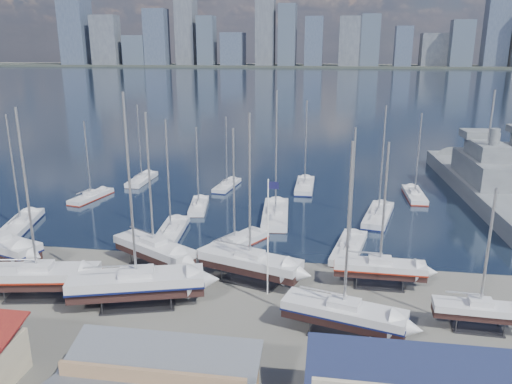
# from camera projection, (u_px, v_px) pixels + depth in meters

# --- Properties ---
(ground) EXTENTS (1400.00, 1400.00, 0.00)m
(ground) POSITION_uv_depth(u_px,v_px,m) (214.00, 302.00, 46.19)
(ground) COLOR #605E59
(ground) RESTS_ON ground
(water) EXTENTS (1400.00, 600.00, 0.40)m
(water) POSITION_uv_depth(u_px,v_px,m) (319.00, 82.00, 340.43)
(water) COLOR #172137
(water) RESTS_ON ground
(far_shore) EXTENTS (1400.00, 80.00, 2.20)m
(far_shore) POSITION_uv_depth(u_px,v_px,m) (326.00, 66.00, 586.83)
(far_shore) COLOR #2D332D
(far_shore) RESTS_ON ground
(skyline) EXTENTS (639.14, 43.80, 107.69)m
(skyline) POSITION_uv_depth(u_px,v_px,m) (321.00, 32.00, 571.45)
(skyline) COLOR #475166
(skyline) RESTS_ON far_shore
(sailboat_cradle_1) EXTENTS (11.49, 5.03, 17.82)m
(sailboat_cradle_1) POSITION_uv_depth(u_px,v_px,m) (38.00, 276.00, 46.42)
(sailboat_cradle_1) COLOR #2D2D33
(sailboat_cradle_1) RESTS_ON ground
(sailboat_cradle_2) EXTENTS (10.23, 7.60, 16.57)m
(sailboat_cradle_2) POSITION_uv_depth(u_px,v_px,m) (154.00, 249.00, 52.84)
(sailboat_cradle_2) COLOR #2D2D33
(sailboat_cradle_2) RESTS_ON ground
(sailboat_cradle_3) EXTENTS (12.52, 6.69, 19.23)m
(sailboat_cradle_3) POSITION_uv_depth(u_px,v_px,m) (137.00, 283.00, 44.88)
(sailboat_cradle_3) COLOR #2D2D33
(sailboat_cradle_3) RESTS_ON ground
(sailboat_cradle_4) EXTENTS (10.81, 6.03, 16.94)m
(sailboat_cradle_4) POSITION_uv_depth(u_px,v_px,m) (250.00, 262.00, 49.51)
(sailboat_cradle_4) COLOR #2D2D33
(sailboat_cradle_4) RESTS_ON ground
(sailboat_cradle_5) EXTENTS (10.36, 5.34, 16.11)m
(sailboat_cradle_5) POSITION_uv_depth(u_px,v_px,m) (344.00, 313.00, 40.13)
(sailboat_cradle_5) COLOR #2D2D33
(sailboat_cradle_5) RESTS_ON ground
(sailboat_cradle_6) EXTENTS (8.88, 2.62, 14.41)m
(sailboat_cradle_6) POSITION_uv_depth(u_px,v_px,m) (380.00, 268.00, 48.61)
(sailboat_cradle_6) COLOR #2D2D33
(sailboat_cradle_6) RESTS_ON ground
(sailboat_cradle_7) EXTENTS (7.43, 2.38, 12.30)m
(sailboat_cradle_7) POSITION_uv_depth(u_px,v_px,m) (479.00, 310.00, 41.03)
(sailboat_cradle_7) COLOR #2D2D33
(sailboat_cradle_7) RESTS_ON ground
(sailboat_moored_0) EXTENTS (5.26, 10.73, 15.45)m
(sailboat_moored_0) POSITION_uv_depth(u_px,v_px,m) (21.00, 225.00, 65.21)
(sailboat_moored_0) COLOR black
(sailboat_moored_0) RESTS_ON water
(sailboat_moored_1) EXTENTS (4.07, 8.79, 12.69)m
(sailboat_moored_1) POSITION_uv_depth(u_px,v_px,m) (91.00, 197.00, 77.32)
(sailboat_moored_1) COLOR black
(sailboat_moored_1) RESTS_ON water
(sailboat_moored_2) EXTENTS (2.62, 9.31, 14.06)m
(sailboat_moored_2) POSITION_uv_depth(u_px,v_px,m) (142.00, 180.00, 87.11)
(sailboat_moored_2) COLOR black
(sailboat_moored_2) RESTS_ON water
(sailboat_moored_3) EXTENTS (3.71, 10.41, 15.25)m
(sailboat_moored_3) POSITION_uv_depth(u_px,v_px,m) (171.00, 233.00, 62.25)
(sailboat_moored_3) COLOR black
(sailboat_moored_3) RESTS_ON water
(sailboat_moored_4) EXTENTS (3.65, 8.57, 12.54)m
(sailboat_moored_4) POSITION_uv_depth(u_px,v_px,m) (199.00, 207.00, 72.66)
(sailboat_moored_4) COLOR black
(sailboat_moored_4) RESTS_ON water
(sailboat_moored_5) EXTENTS (3.48, 8.59, 12.48)m
(sailboat_moored_5) POSITION_uv_depth(u_px,v_px,m) (227.00, 186.00, 83.45)
(sailboat_moored_5) COLOR black
(sailboat_moored_5) RESTS_ON water
(sailboat_moored_6) EXTENTS (7.37, 9.91, 14.75)m
(sailboat_moored_6) POSITION_uv_depth(u_px,v_px,m) (235.00, 244.00, 58.82)
(sailboat_moored_6) COLOR black
(sailboat_moored_6) RESTS_ON water
(sailboat_moored_7) EXTENTS (4.35, 12.30, 18.22)m
(sailboat_moored_7) POSITION_uv_depth(u_px,v_px,m) (275.00, 216.00, 68.59)
(sailboat_moored_7) COLOR black
(sailboat_moored_7) RESTS_ON water
(sailboat_moored_8) EXTENTS (2.90, 10.20, 15.23)m
(sailboat_moored_8) POSITION_uv_depth(u_px,v_px,m) (305.00, 187.00, 83.02)
(sailboat_moored_8) COLOR black
(sailboat_moored_8) RESTS_ON water
(sailboat_moored_9) EXTENTS (4.66, 10.32, 15.05)m
(sailboat_moored_9) POSITION_uv_depth(u_px,v_px,m) (349.00, 249.00, 57.36)
(sailboat_moored_9) COLOR black
(sailboat_moored_9) RESTS_ON water
(sailboat_moored_10) EXTENTS (5.27, 11.22, 16.18)m
(sailboat_moored_10) POSITION_uv_depth(u_px,v_px,m) (378.00, 217.00, 68.38)
(sailboat_moored_10) COLOR black
(sailboat_moored_10) RESTS_ON water
(sailboat_moored_11) EXTENTS (2.84, 9.31, 13.82)m
(sailboat_moored_11) POSITION_uv_depth(u_px,v_px,m) (414.00, 196.00, 78.01)
(sailboat_moored_11) COLOR black
(sailboat_moored_11) RESTS_ON water
(naval_ship_east) EXTENTS (9.45, 46.27, 18.14)m
(naval_ship_east) POSITION_uv_depth(u_px,v_px,m) (482.00, 185.00, 79.11)
(naval_ship_east) COLOR slate
(naval_ship_east) RESTS_ON water
(car_b) EXTENTS (4.30, 2.54, 1.34)m
(car_b) POSITION_uv_depth(u_px,v_px,m) (138.00, 346.00, 38.10)
(car_b) COLOR gray
(car_b) RESTS_ON ground
(car_c) EXTENTS (2.36, 4.75, 1.29)m
(car_c) POSITION_uv_depth(u_px,v_px,m) (148.00, 354.00, 37.22)
(car_c) COLOR gray
(car_c) RESTS_ON ground
(car_d) EXTENTS (3.20, 5.09, 1.38)m
(car_d) POSITION_uv_depth(u_px,v_px,m) (373.00, 363.00, 36.13)
(car_d) COLOR gray
(car_d) RESTS_ON ground
(flagpole) EXTENTS (1.01, 0.12, 11.36)m
(flagpole) POSITION_uv_depth(u_px,v_px,m) (269.00, 230.00, 45.82)
(flagpole) COLOR white
(flagpole) RESTS_ON ground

